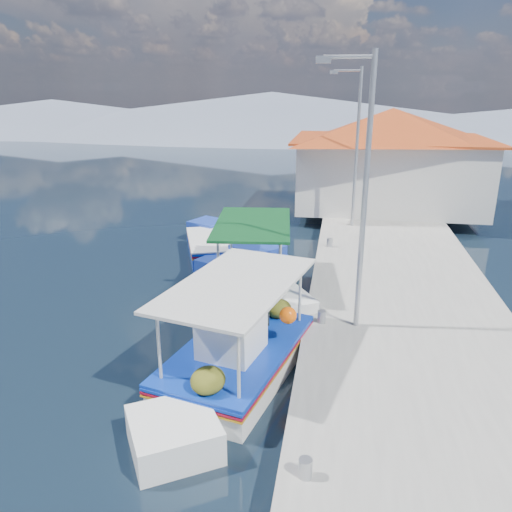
# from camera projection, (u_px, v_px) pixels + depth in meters

# --- Properties ---
(ground) EXTENTS (160.00, 160.00, 0.00)m
(ground) POSITION_uv_depth(u_px,v_px,m) (138.00, 371.00, 10.71)
(ground) COLOR black
(ground) RESTS_ON ground
(quay) EXTENTS (5.00, 44.00, 0.50)m
(quay) POSITION_uv_depth(u_px,v_px,m) (396.00, 278.00, 15.28)
(quay) COLOR #AAA79F
(quay) RESTS_ON ground
(bollards) EXTENTS (0.20, 17.20, 0.30)m
(bollards) POSITION_uv_depth(u_px,v_px,m) (327.00, 270.00, 14.79)
(bollards) COLOR #A5A8AD
(bollards) RESTS_ON quay
(main_caique) EXTENTS (3.12, 6.91, 2.34)m
(main_caique) POSITION_uv_depth(u_px,v_px,m) (238.00, 354.00, 10.52)
(main_caique) COLOR white
(main_caique) RESTS_ON ground
(caique_green_canopy) EXTENTS (2.45, 6.64, 2.50)m
(caique_green_canopy) POSITION_uv_depth(u_px,v_px,m) (254.00, 285.00, 14.39)
(caique_green_canopy) COLOR #1B3AA7
(caique_green_canopy) RESTS_ON ground
(caique_blue_hull) EXTENTS (2.98, 5.43, 1.03)m
(caique_blue_hull) POSITION_uv_depth(u_px,v_px,m) (215.00, 249.00, 17.93)
(caique_blue_hull) COLOR #1B3AA7
(caique_blue_hull) RESTS_ON ground
(harbor_building) EXTENTS (10.49, 10.49, 4.40)m
(harbor_building) POSITION_uv_depth(u_px,v_px,m) (389.00, 156.00, 22.83)
(harbor_building) COLOR silver
(harbor_building) RESTS_ON quay
(lamp_post_near) EXTENTS (1.21, 0.14, 6.00)m
(lamp_post_near) POSITION_uv_depth(u_px,v_px,m) (361.00, 183.00, 10.62)
(lamp_post_near) COLOR #A5A8AD
(lamp_post_near) RESTS_ON quay
(lamp_post_far) EXTENTS (1.21, 0.14, 6.00)m
(lamp_post_far) POSITION_uv_depth(u_px,v_px,m) (355.00, 140.00, 19.02)
(lamp_post_far) COLOR #A5A8AD
(lamp_post_far) RESTS_ON quay
(mountain_ridge) EXTENTS (171.40, 96.00, 5.50)m
(mountain_ridge) POSITION_uv_depth(u_px,v_px,m) (365.00, 119.00, 61.28)
(mountain_ridge) COLOR slate
(mountain_ridge) RESTS_ON ground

